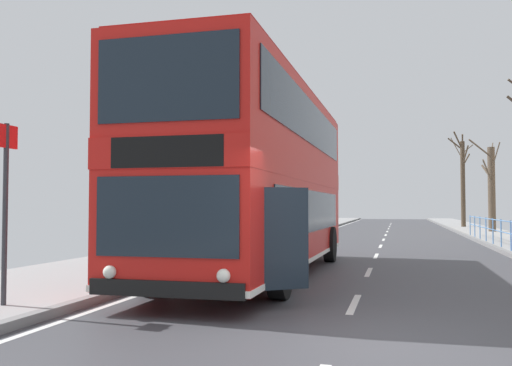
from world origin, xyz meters
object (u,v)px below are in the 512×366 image
Objects in this scene: bus_stop_sign_near at (6,193)px; bare_tree_far_00 at (491,187)px; double_decker_bus_main at (260,178)px; bare_tree_far_02 at (463,179)px.

bare_tree_far_00 is (11.39, 29.53, 0.99)m from bus_stop_sign_near.
double_decker_bus_main is at bearing -110.25° from bare_tree_far_00.
double_decker_bus_main is 25.32m from bare_tree_far_00.
bare_tree_far_02 is (7.99, 32.03, 1.44)m from double_decker_bus_main.
bare_tree_far_02 reaches higher than bare_tree_far_00.
bare_tree_far_00 is at bearing 69.75° from double_decker_bus_main.
double_decker_bus_main is 2.03× the size of bare_tree_far_00.
bare_tree_far_02 reaches higher than bus_stop_sign_near.
double_decker_bus_main is 1.58× the size of bare_tree_far_02.
double_decker_bus_main is at bearing -104.01° from bare_tree_far_02.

